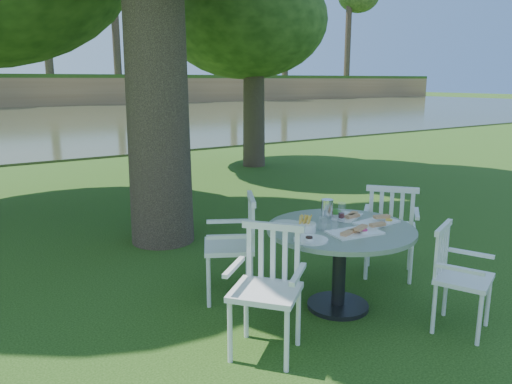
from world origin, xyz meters
TOP-DOWN VIEW (x-y plane):
  - ground at (0.00, 0.00)m, footprint 140.00×140.00m
  - table at (0.03, -1.11)m, footprint 1.32×1.32m
  - chair_ne at (0.96, -0.88)m, footprint 0.69×0.70m
  - chair_nw at (-0.59, -0.39)m, footprint 0.65×0.66m
  - chair_sw at (-0.90, -1.33)m, footprint 0.67×0.67m
  - chair_se at (0.57, -1.90)m, footprint 0.57×0.56m
  - tableware at (-0.01, -1.06)m, footprint 1.18×0.84m

SIDE VIEW (x-z plane):
  - ground at x=0.00m, z-range 0.00..0.00m
  - chair_se at x=0.57m, z-range 0.08..0.96m
  - chair_sw at x=-0.90m, z-range 0.09..1.06m
  - chair_nw at x=-0.59m, z-range 0.09..1.08m
  - chair_ne at x=0.96m, z-range 0.09..1.10m
  - table at x=0.03m, z-range 0.23..1.00m
  - tableware at x=-0.01m, z-range 0.70..0.92m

